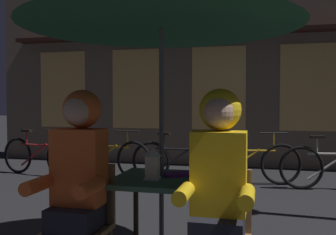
% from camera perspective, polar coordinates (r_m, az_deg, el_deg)
% --- Properties ---
extents(cafe_table, '(0.72, 0.72, 0.74)m').
position_cam_1_polar(cafe_table, '(2.98, -0.97, -10.79)').
color(cafe_table, '#42664C').
rests_on(cafe_table, ground_plane).
extents(patio_umbrella, '(2.10, 2.10, 2.31)m').
position_cam_1_polar(patio_umbrella, '(3.00, -0.99, 16.69)').
color(patio_umbrella, '#4C4C51').
rests_on(patio_umbrella, ground_plane).
extents(lantern, '(0.11, 0.11, 0.23)m').
position_cam_1_polar(lantern, '(2.86, -2.32, -6.81)').
color(lantern, white).
rests_on(lantern, cafe_table).
extents(chair_left, '(0.40, 0.40, 0.87)m').
position_cam_1_polar(chair_left, '(2.85, -12.65, -14.57)').
color(chair_left, olive).
rests_on(chair_left, ground_plane).
extents(chair_right, '(0.40, 0.40, 0.87)m').
position_cam_1_polar(chair_right, '(2.59, 7.61, -16.29)').
color(chair_right, olive).
rests_on(chair_right, ground_plane).
extents(person_left_hooded, '(0.45, 0.56, 1.40)m').
position_cam_1_polar(person_left_hooded, '(2.72, -13.25, -7.66)').
color(person_left_hooded, black).
rests_on(person_left_hooded, ground_plane).
extents(person_right_hooded, '(0.45, 0.56, 1.40)m').
position_cam_1_polar(person_right_hooded, '(2.44, 7.51, -8.74)').
color(person_right_hooded, black).
rests_on(person_right_hooded, ground_plane).
extents(shopfront_building, '(10.00, 0.93, 6.20)m').
position_cam_1_polar(shopfront_building, '(8.44, 7.79, 14.43)').
color(shopfront_building, '#6B5B4C').
rests_on(shopfront_building, ground_plane).
extents(bicycle_nearest, '(1.66, 0.36, 0.84)m').
position_cam_1_polar(bicycle_nearest, '(7.28, -18.61, -5.45)').
color(bicycle_nearest, black).
rests_on(bicycle_nearest, ground_plane).
extents(bicycle_second, '(1.66, 0.35, 0.84)m').
position_cam_1_polar(bicycle_second, '(6.81, -8.91, -5.90)').
color(bicycle_second, black).
rests_on(bicycle_second, ground_plane).
extents(bicycle_third, '(1.68, 0.08, 0.84)m').
position_cam_1_polar(bicycle_third, '(6.32, 1.87, -6.50)').
color(bicycle_third, black).
rests_on(bicycle_third, ground_plane).
extents(bicycle_fourth, '(1.64, 0.44, 0.84)m').
position_cam_1_polar(bicycle_fourth, '(6.26, 11.88, -6.64)').
color(bicycle_fourth, black).
rests_on(bicycle_fourth, ground_plane).
extents(bicycle_fifth, '(1.67, 0.26, 0.84)m').
position_cam_1_polar(bicycle_fifth, '(6.28, 23.72, -6.76)').
color(bicycle_fifth, black).
rests_on(bicycle_fifth, ground_plane).
extents(book, '(0.24, 0.21, 0.02)m').
position_cam_1_polar(book, '(3.02, 1.42, -8.43)').
color(book, '#661E7A').
rests_on(book, cafe_table).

